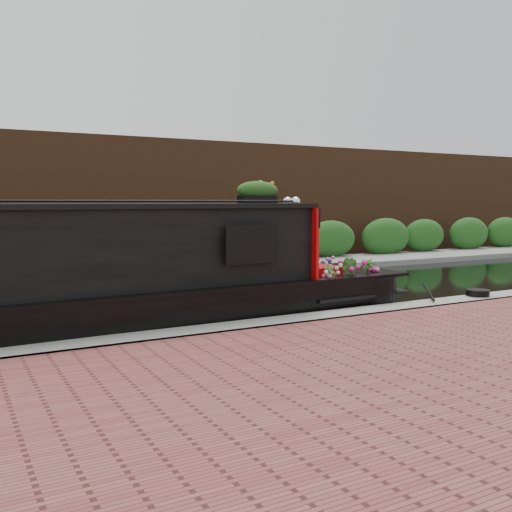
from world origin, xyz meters
TOP-DOWN VIEW (x-y plane):
  - ground at (0.00, 0.00)m, footprint 80.00×80.00m
  - near_bank_coping at (0.00, -3.30)m, footprint 40.00×0.60m
  - far_bank_path at (0.00, 4.20)m, footprint 40.00×2.40m
  - far_hedge at (0.00, 5.10)m, footprint 40.00×1.10m
  - far_brick_wall at (0.00, 7.20)m, footprint 40.00×1.00m
  - narrowboat at (-3.32, -2.04)m, footprint 11.01×2.27m
  - rope_fender at (2.51, -2.04)m, footprint 0.31×0.33m
  - coiled_mooring_rope at (3.88, -3.19)m, footprint 0.43×0.43m

SIDE VIEW (x-z plane):
  - ground at x=0.00m, z-range 0.00..0.00m
  - near_bank_coping at x=0.00m, z-range -0.25..0.25m
  - far_bank_path at x=0.00m, z-range -0.17..0.17m
  - far_hedge at x=0.00m, z-range -1.40..1.40m
  - far_brick_wall at x=0.00m, z-range -4.00..4.00m
  - rope_fender at x=2.51m, z-range 0.00..0.31m
  - coiled_mooring_rope at x=3.88m, z-range 0.25..0.37m
  - narrowboat at x=-3.32m, z-range -0.52..2.05m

